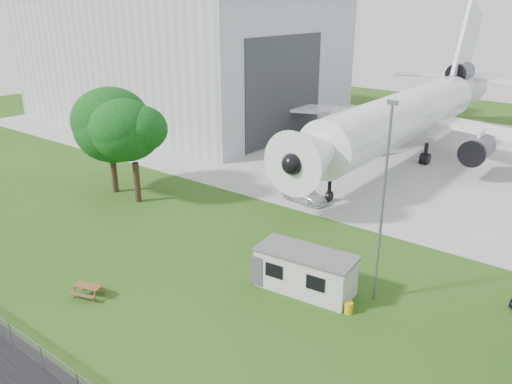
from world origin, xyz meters
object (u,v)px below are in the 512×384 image
Objects in this scene: site_cabin at (305,271)px; picnic_west at (89,296)px; airliner at (408,113)px; hangar at (182,56)px.

site_cabin is 3.82× the size of picnic_west.
airliner reaches higher than site_cabin.
hangar is at bearing 179.78° from airliner.
airliner is 32.22m from site_cabin.
hangar is 23.89× the size of picnic_west.
hangar is 36.21m from airliner.
picnic_west is (32.14, -40.26, -9.41)m from hangar.
hangar reaches higher than site_cabin.
picnic_west is (-3.83, -40.12, -5.27)m from airliner.
hangar is at bearing 143.32° from site_cabin.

